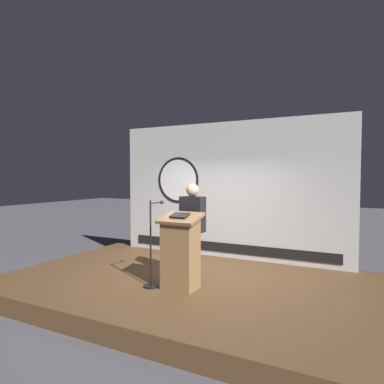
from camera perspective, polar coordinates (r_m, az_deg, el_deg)
name	(u,v)px	position (r m, az deg, el deg)	size (l,w,h in m)	color
ground_plane	(188,297)	(6.15, -0.63, -17.19)	(40.00, 40.00, 0.00)	#4C4C51
stage_platform	(188,288)	(6.10, -0.63, -15.87)	(6.40, 4.00, 0.30)	brown
banner_display	(226,190)	(7.48, 5.80, 0.25)	(5.22, 0.12, 2.97)	silver
podium	(180,252)	(5.45, -1.95, -10.02)	(0.64, 0.50, 1.21)	olive
speaker_person	(193,231)	(5.83, 0.10, -6.60)	(0.40, 0.26, 1.66)	black
microphone_stand	(152,257)	(5.63, -6.68, -10.74)	(0.24, 0.49, 1.40)	black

